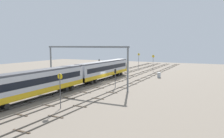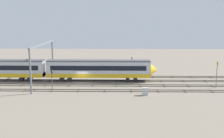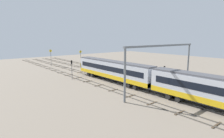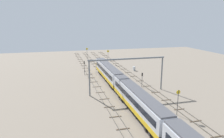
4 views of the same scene
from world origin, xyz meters
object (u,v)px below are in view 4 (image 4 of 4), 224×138
Objects in this scene: overhead_gantry at (127,67)px; speed_sign_near_foreground at (178,99)px; speed_sign_mid_trackside at (108,55)px; relay_cabinet at (134,69)px; train at (136,100)px; signal_light_trackside_approach at (84,66)px; speed_sign_far_trackside at (87,53)px; signal_light_trackside_departure at (142,78)px.

speed_sign_near_foreground is (-14.99, -5.29, -3.56)m from overhead_gantry.
overhead_gantry is 38.13m from speed_sign_mid_trackside.
train is at bearing 159.98° from relay_cabinet.
overhead_gantry reaches higher than signal_light_trackside_approach.
speed_sign_near_foreground is 0.90× the size of speed_sign_mid_trackside.
train is at bearing 172.82° from speed_sign_mid_trackside.
train is 56.93m from speed_sign_far_trackside.
overhead_gantry is at bearing -9.99° from train.
speed_sign_far_trackside is (60.11, 9.19, 0.57)m from speed_sign_near_foreground.
train is at bearing 170.01° from overhead_gantry.
speed_sign_mid_trackside is at bearing -132.36° from speed_sign_far_trackside.
speed_sign_far_trackside is 27.14m from relay_cabinet.
signal_light_trackside_departure is at bearing -177.83° from speed_sign_mid_trackside.
speed_sign_far_trackside is 4.06× the size of relay_cabinet.
train reaches higher than relay_cabinet.
speed_sign_near_foreground reaches higher than relay_cabinet.
signal_light_trackside_approach is 22.13m from signal_light_trackside_departure.
train is 32.85m from signal_light_trackside_approach.
train is 18.52× the size of signal_light_trackside_departure.
signal_light_trackside_departure is at bearing -26.78° from train.
signal_light_trackside_departure is (14.96, -7.55, 0.02)m from train.
overhead_gantry is 16.28m from speed_sign_near_foreground.
speed_sign_mid_trackside is 10.92m from speed_sign_far_trackside.
signal_light_trackside_departure is at bearing -167.39° from speed_sign_far_trackside.
train is 8.06m from speed_sign_near_foreground.
signal_light_trackside_approach is at bearing 22.14° from overhead_gantry.
speed_sign_far_trackside reaches higher than relay_cabinet.
speed_sign_mid_trackside is at bearing 21.53° from relay_cabinet.
speed_sign_far_trackside reaches higher than speed_sign_near_foreground.
signal_light_trackside_approach is 3.24× the size of relay_cabinet.
overhead_gantry is at bearing -175.06° from speed_sign_far_trackside.
signal_light_trackside_approach is (35.47, 13.62, -0.15)m from speed_sign_near_foreground.
speed_sign_near_foreground reaches higher than train.
speed_sign_far_trackside is at bearing 8.69° from speed_sign_near_foreground.
train is at bearing 66.36° from speed_sign_near_foreground.
signal_light_trackside_departure is (-34.57, -1.31, -0.99)m from speed_sign_mid_trackside.
relay_cabinet is at bearing -158.47° from speed_sign_mid_trackside.
relay_cabinet is at bearing -84.73° from signal_light_trackside_approach.
speed_sign_near_foreground is 18.19m from signal_light_trackside_departure.
speed_sign_near_foreground is 60.81m from speed_sign_far_trackside.
signal_light_trackside_departure is (3.19, -5.48, -4.14)m from overhead_gantry.
speed_sign_mid_trackside reaches higher than speed_sign_near_foreground.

